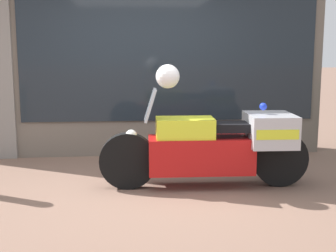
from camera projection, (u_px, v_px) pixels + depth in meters
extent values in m
plane|color=#7A5B4C|center=(149.00, 190.00, 5.53)|extent=(60.00, 60.00, 0.00)
cube|color=#6B6056|center=(143.00, 30.00, 7.17)|extent=(5.58, 0.40, 3.84)
cube|color=#1E262D|center=(169.00, 27.00, 6.98)|extent=(4.49, 0.02, 2.84)
cube|color=slate|center=(166.00, 135.00, 7.49)|extent=(4.27, 0.30, 0.55)
cube|color=silver|center=(165.00, 73.00, 7.46)|extent=(4.27, 0.02, 1.45)
cube|color=beige|center=(166.00, 27.00, 7.20)|extent=(4.27, 0.30, 0.02)
cube|color=#B7B2A8|center=(61.00, 24.00, 7.06)|extent=(0.18, 0.04, 0.05)
cube|color=navy|center=(114.00, 24.00, 7.12)|extent=(0.18, 0.04, 0.05)
cube|color=maroon|center=(166.00, 24.00, 7.19)|extent=(0.18, 0.04, 0.05)
cube|color=#195623|center=(217.00, 25.00, 7.26)|extent=(0.18, 0.04, 0.05)
cube|color=black|center=(267.00, 25.00, 7.32)|extent=(0.18, 0.04, 0.05)
cube|color=white|center=(81.00, 111.00, 7.24)|extent=(0.19, 0.03, 0.27)
cube|color=yellow|center=(166.00, 110.00, 7.35)|extent=(0.19, 0.01, 0.27)
cube|color=orange|center=(248.00, 109.00, 7.46)|extent=(0.19, 0.02, 0.27)
cylinder|color=black|center=(128.00, 161.00, 5.56)|extent=(0.68, 0.16, 0.67)
cylinder|color=black|center=(280.00, 159.00, 5.67)|extent=(0.68, 0.16, 0.67)
cube|color=#B71414|center=(201.00, 155.00, 5.60)|extent=(1.26, 0.47, 0.43)
cube|color=yellow|center=(185.00, 129.00, 5.54)|extent=(0.69, 0.41, 0.26)
cube|color=black|center=(225.00, 127.00, 5.56)|extent=(0.74, 0.35, 0.10)
cube|color=#B7B7BC|center=(270.00, 130.00, 5.60)|extent=(0.56, 0.66, 0.38)
cube|color=yellow|center=(270.00, 130.00, 5.60)|extent=(0.51, 0.67, 0.11)
cube|color=#B2BCC6|center=(150.00, 105.00, 5.47)|extent=(0.15, 0.31, 0.39)
sphere|color=white|center=(131.00, 135.00, 5.51)|extent=(0.14, 0.14, 0.14)
sphere|color=blue|center=(263.00, 107.00, 5.55)|extent=(0.09, 0.09, 0.09)
sphere|color=white|center=(168.00, 76.00, 5.42)|extent=(0.28, 0.28, 0.28)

